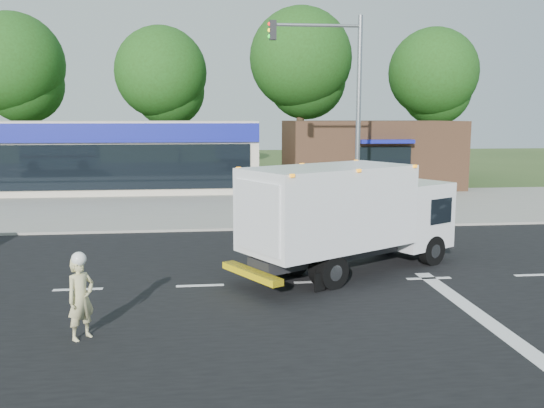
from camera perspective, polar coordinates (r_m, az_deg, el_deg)
The scene contains 11 objects.
ground at distance 15.04m, azimuth 4.47°, elevation -7.76°, with size 120.00×120.00×0.00m, color #385123.
road_asphalt at distance 15.04m, azimuth 4.47°, elevation -7.74°, with size 60.00×14.00×0.02m, color black.
sidewalk at distance 22.92m, azimuth 0.66°, elevation -1.87°, with size 60.00×2.40×0.12m, color gray.
parking_apron at distance 28.62m, azimuth -0.74°, elevation 0.14°, with size 60.00×9.00×0.02m, color gray.
lane_markings at distance 14.10m, azimuth 10.97°, elevation -8.94°, with size 55.20×7.00×0.01m.
ems_box_truck at distance 15.70m, azimuth 7.56°, elevation -0.69°, with size 6.84×5.14×2.98m.
emergency_worker at distance 11.69m, azimuth -18.43°, elevation -8.68°, with size 0.68×0.70×1.72m.
retail_strip_mall at distance 34.75m, azimuth -16.73°, elevation 4.60°, with size 18.00×6.20×4.00m.
brown_storefront at distance 35.58m, azimuth 9.63°, elevation 4.91°, with size 10.00×6.70×4.00m.
traffic_signal_pole at distance 22.37m, azimuth 6.96°, elevation 10.33°, with size 3.51×0.25×8.00m.
background_trees at distance 42.50m, azimuth -3.83°, elevation 12.86°, with size 36.77×7.39×12.10m.
Camera 1 is at (-2.73, -14.17, 4.24)m, focal length 38.00 mm.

